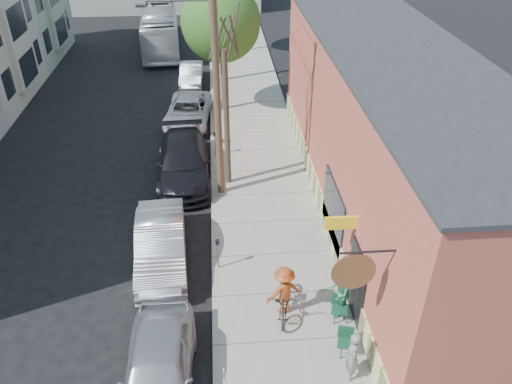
{
  "coord_description": "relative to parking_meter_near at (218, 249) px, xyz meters",
  "views": [
    {
      "loc": [
        2.5,
        -11.94,
        12.07
      ],
      "look_at": [
        3.79,
        4.12,
        1.5
      ],
      "focal_mm": 35.0,
      "sensor_mm": 36.0,
      "label": 1
    }
  ],
  "objects": [
    {
      "name": "utility_pole_near",
      "position": [
        0.14,
        4.94,
        4.43
      ],
      "size": [
        3.57,
        0.28,
        10.0
      ],
      "color": "#503A28",
      "rests_on": "sidewalk"
    },
    {
      "name": "cafe_building",
      "position": [
        6.74,
        3.58,
        2.32
      ],
      "size": [
        6.6,
        20.2,
        6.61
      ],
      "color": "#AA4D3F",
      "rests_on": "ground"
    },
    {
      "name": "bus",
      "position": [
        -4.01,
        26.47,
        0.57
      ],
      "size": [
        3.41,
        11.28,
        3.1
      ],
      "primitive_type": "imported",
      "rotation": [
        0.0,
        0.0,
        0.07
      ],
      "color": "white",
      "rests_on": "ground"
    },
    {
      "name": "sidewalk",
      "position": [
        2.0,
        9.58,
        -0.91
      ],
      "size": [
        4.5,
        58.0,
        0.15
      ],
      "primitive_type": "cube",
      "color": "gray",
      "rests_on": "ground"
    },
    {
      "name": "car_4",
      "position": [
        -1.45,
        18.27,
        -0.33
      ],
      "size": [
        1.45,
        4.0,
        1.31
      ],
      "primitive_type": "imported",
      "rotation": [
        0.0,
        0.0,
        -0.01
      ],
      "color": "gray",
      "rests_on": "ground"
    },
    {
      "name": "patron_grey",
      "position": [
        3.53,
        -4.78,
        -0.01
      ],
      "size": [
        0.48,
        0.65,
        1.65
      ],
      "primitive_type": "imported",
      "rotation": [
        0.0,
        0.0,
        -1.72
      ],
      "color": "slate",
      "rests_on": "sidewalk"
    },
    {
      "name": "parking_meter_far",
      "position": [
        0.0,
        8.2,
        0.0
      ],
      "size": [
        0.14,
        0.14,
        1.24
      ],
      "color": "slate",
      "rests_on": "sidewalk"
    },
    {
      "name": "patron_green",
      "position": [
        3.69,
        -2.43,
        0.06
      ],
      "size": [
        0.95,
        1.06,
        1.79
      ],
      "primitive_type": "imported",
      "rotation": [
        0.0,
        0.0,
        -1.94
      ],
      "color": "#30794D",
      "rests_on": "sidewalk"
    },
    {
      "name": "cyclist",
      "position": [
        2.01,
        -2.23,
        0.05
      ],
      "size": [
        1.3,
        1.0,
        1.77
      ],
      "primitive_type": "imported",
      "rotation": [
        0.0,
        0.0,
        3.48
      ],
      "color": "#993F16",
      "rests_on": "sidewalk"
    },
    {
      "name": "car_0",
      "position": [
        -1.67,
        -4.64,
        -0.18
      ],
      "size": [
        1.97,
        4.74,
        1.61
      ],
      "primitive_type": "imported",
      "rotation": [
        0.0,
        0.0,
        -0.01
      ],
      "color": "#A3A4AA",
      "rests_on": "ground"
    },
    {
      "name": "parking_meter_near",
      "position": [
        0.0,
        0.0,
        0.0
      ],
      "size": [
        0.14,
        0.14,
        1.24
      ],
      "color": "slate",
      "rests_on": "sidewalk"
    },
    {
      "name": "car_2",
      "position": [
        -1.45,
        6.45,
        -0.15
      ],
      "size": [
        2.58,
        5.82,
        1.66
      ],
      "primitive_type": "imported",
      "rotation": [
        0.0,
        0.0,
        0.05
      ],
      "color": "black",
      "rests_on": "ground"
    },
    {
      "name": "cyclist_bike",
      "position": [
        2.01,
        -2.23,
        -0.29
      ],
      "size": [
        1.0,
        2.15,
        1.09
      ],
      "primitive_type": "imported",
      "rotation": [
        0.0,
        0.0,
        -0.14
      ],
      "color": "black",
      "rests_on": "sidewalk"
    },
    {
      "name": "patio_chair_a",
      "position": [
        3.71,
        -2.7,
        -0.39
      ],
      "size": [
        0.59,
        0.59,
        0.88
      ],
      "primitive_type": null,
      "rotation": [
        0.0,
        0.0,
        -0.19
      ],
      "color": "#13452D",
      "rests_on": "sidewalk"
    },
    {
      "name": "patio_chair_b",
      "position": [
        3.62,
        -4.0,
        -0.39
      ],
      "size": [
        0.61,
        0.61,
        0.88
      ],
      "primitive_type": null,
      "rotation": [
        0.0,
        0.0,
        -0.26
      ],
      "color": "#13452D",
      "rests_on": "sidewalk"
    },
    {
      "name": "tree_leafy_mid",
      "position": [
        0.55,
        13.85,
        4.09
      ],
      "size": [
        4.27,
        4.27,
        7.07
      ],
      "color": "#44392C",
      "rests_on": "sidewalk"
    },
    {
      "name": "car_1",
      "position": [
        -2.02,
        0.65,
        -0.18
      ],
      "size": [
        2.04,
        4.98,
        1.61
      ],
      "primitive_type": "imported",
      "rotation": [
        0.0,
        0.0,
        0.07
      ],
      "color": "#ABAEB2",
      "rests_on": "ground"
    },
    {
      "name": "ground",
      "position": [
        -2.25,
        -1.42,
        -0.98
      ],
      "size": [
        120.0,
        120.0,
        0.0
      ],
      "primitive_type": "plane",
      "color": "black"
    },
    {
      "name": "tree_bare",
      "position": [
        0.55,
        5.71,
        2.17
      ],
      "size": [
        0.24,
        0.24,
        6.0
      ],
      "color": "#44392C",
      "rests_on": "sidewalk"
    },
    {
      "name": "car_3",
      "position": [
        -1.45,
        12.31,
        -0.29
      ],
      "size": [
        2.81,
        5.22,
        1.39
      ],
      "primitive_type": "imported",
      "rotation": [
        0.0,
        0.0,
        -0.1
      ],
      "color": "#A5A7AD",
      "rests_on": "ground"
    }
  ]
}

